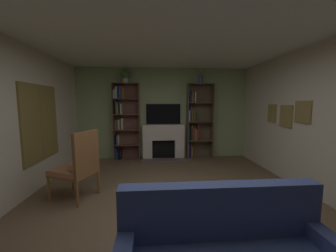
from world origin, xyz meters
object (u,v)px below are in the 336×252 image
object	(u,v)px
coffee_table	(200,203)
vase_with_flowers	(200,79)
fireplace	(164,141)
armchair	(78,165)
tv	(163,114)
bookshelf_left	(124,120)
bookshelf_right	(196,123)
potted_plant	(125,76)

from	to	relation	value
coffee_table	vase_with_flowers	bearing A→B (deg)	77.10
fireplace	armchair	bearing A→B (deg)	-123.35
tv	bookshelf_left	size ratio (longest dim) A/B	0.46
bookshelf_right	armchair	bearing A→B (deg)	-136.74
tv	potted_plant	world-z (taller)	potted_plant
tv	potted_plant	bearing A→B (deg)	-173.49
potted_plant	vase_with_flowers	bearing A→B (deg)	0.03
potted_plant	coffee_table	bearing A→B (deg)	-68.25
fireplace	bookshelf_left	xyz separation A→B (m)	(-1.14, 0.02, 0.61)
tv	coffee_table	size ratio (longest dim) A/B	1.22
bookshelf_left	vase_with_flowers	xyz separation A→B (m)	(2.19, -0.05, 1.17)
bookshelf_left	coffee_table	bearing A→B (deg)	-67.30
armchair	coffee_table	distance (m)	2.11
fireplace	bookshelf_right	distance (m)	1.08
fireplace	armchair	distance (m)	2.83
bookshelf_right	armchair	size ratio (longest dim) A/B	1.87
coffee_table	armchair	bearing A→B (deg)	151.25
bookshelf_left	vase_with_flowers	distance (m)	2.48
tv	armchair	world-z (taller)	tv
armchair	coffee_table	xyz separation A→B (m)	(1.84, -1.01, -0.20)
vase_with_flowers	coffee_table	size ratio (longest dim) A/B	0.53
armchair	bookshelf_right	bearing A→B (deg)	43.26
fireplace	vase_with_flowers	distance (m)	2.07
armchair	tv	bearing A→B (deg)	57.62
armchair	coffee_table	size ratio (longest dim) A/B	1.43
tv	fireplace	bearing A→B (deg)	-90.00
vase_with_flowers	coffee_table	distance (m)	3.95
bookshelf_left	armchair	distance (m)	2.49
fireplace	coffee_table	xyz separation A→B (m)	(0.28, -3.38, -0.16)
bookshelf_left	bookshelf_right	xyz separation A→B (m)	(2.10, -0.02, -0.10)
bookshelf_right	coffee_table	distance (m)	3.51
bookshelf_right	potted_plant	world-z (taller)	potted_plant
bookshelf_right	vase_with_flowers	world-z (taller)	vase_with_flowers
bookshelf_right	potted_plant	bearing A→B (deg)	-179.11
tv	bookshelf_right	xyz separation A→B (m)	(0.96, -0.09, -0.27)
coffee_table	tv	bearing A→B (deg)	94.69
bookshelf_right	armchair	distance (m)	3.49
vase_with_flowers	armchair	world-z (taller)	vase_with_flowers
fireplace	coffee_table	distance (m)	3.39
fireplace	tv	distance (m)	0.78
fireplace	tv	bearing A→B (deg)	90.00
tv	vase_with_flowers	xyz separation A→B (m)	(1.05, -0.12, 1.01)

